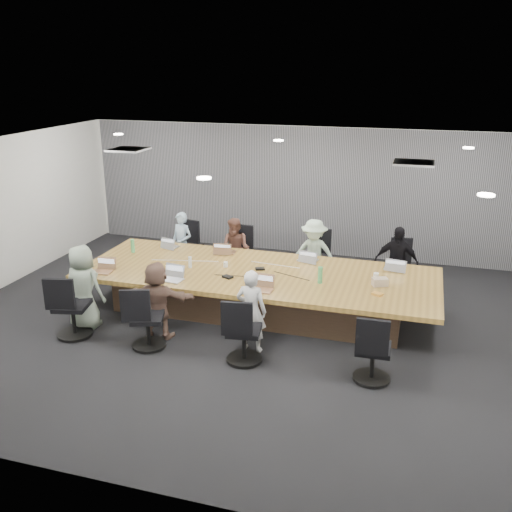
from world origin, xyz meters
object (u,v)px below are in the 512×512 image
(person_1, at_px, (236,250))
(person_4, at_px, (84,287))
(chair_3, at_px, (396,271))
(person_3, at_px, (396,262))
(chair_5, at_px, (148,323))
(conference_table, at_px, (258,290))
(laptop_1, at_px, (226,252))
(chair_6, at_px, (244,335))
(laptop_0, at_px, (170,247))
(person_5, at_px, (157,300))
(chair_7, at_px, (373,354))
(laptop_6, at_px, (262,290))
(person_0, at_px, (182,244))
(stapler, at_px, (253,274))
(chair_0, at_px, (189,251))
(mug_brown, at_px, (106,261))
(laptop_4, at_px, (102,272))
(laptop_5, at_px, (172,280))
(laptop_3, at_px, (395,268))
(chair_2, at_px, (317,262))
(bottle_green_left, at_px, (133,246))
(chair_1, at_px, (241,256))
(person_2, at_px, (314,254))
(bottle_clear, at_px, (190,262))
(bottle_green_right, at_px, (320,275))
(canvas_bag, at_px, (380,282))
(chair_4, at_px, (73,311))
(person_6, at_px, (251,311))
(snack_packet, at_px, (377,294))

(person_1, relative_size, person_4, 0.90)
(chair_3, xyz_separation_m, person_3, (0.00, -0.35, 0.30))
(chair_5, bearing_deg, conference_table, 35.96)
(laptop_1, bearing_deg, chair_5, 75.59)
(chair_6, bearing_deg, laptop_0, 123.89)
(person_3, distance_m, person_5, 4.36)
(chair_7, xyz_separation_m, laptop_6, (-1.81, 0.90, 0.35))
(person_0, height_order, stapler, person_0)
(chair_0, relative_size, person_0, 0.60)
(person_4, height_order, mug_brown, person_4)
(laptop_4, bearing_deg, laptop_5, -5.50)
(laptop_1, xyz_separation_m, stapler, (0.83, -1.03, 0.02))
(laptop_0, xyz_separation_m, laptop_3, (4.20, 0.00, 0.00))
(laptop_5, bearing_deg, chair_2, 58.39)
(person_4, bearing_deg, person_5, -176.64)
(person_4, relative_size, bottle_green_left, 5.49)
(person_1, height_order, stapler, person_1)
(chair_5, distance_m, laptop_0, 2.64)
(chair_6, relative_size, mug_brown, 7.52)
(laptop_5, bearing_deg, person_5, -84.18)
(chair_6, xyz_separation_m, laptop_0, (-2.28, 2.50, 0.34))
(laptop_1, bearing_deg, chair_1, -96.04)
(person_2, relative_size, bottle_clear, 6.91)
(stapler, bearing_deg, person_5, -115.71)
(laptop_0, relative_size, person_3, 0.23)
(laptop_4, relative_size, mug_brown, 3.06)
(person_3, bearing_deg, person_1, -176.32)
(person_1, height_order, laptop_1, person_1)
(chair_5, xyz_separation_m, bottle_green_right, (2.32, 1.48, 0.47))
(canvas_bag, bearing_deg, person_1, 153.96)
(mug_brown, bearing_deg, person_4, -81.32)
(bottle_green_left, bearing_deg, person_5, -52.10)
(person_3, xyz_separation_m, bottle_clear, (-3.38, -1.49, 0.17))
(laptop_6, xyz_separation_m, mug_brown, (-2.95, 0.39, 0.05))
(chair_5, distance_m, mug_brown, 1.97)
(chair_0, distance_m, chair_4, 3.44)
(bottle_green_left, relative_size, canvas_bag, 1.07)
(laptop_6, bearing_deg, person_3, 50.91)
(mug_brown, bearing_deg, laptop_4, -69.87)
(person_6, bearing_deg, laptop_4, -7.85)
(chair_4, height_order, bottle_green_left, bottle_green_left)
(laptop_3, height_order, bottle_green_right, bottle_green_right)
(chair_1, height_order, laptop_6, laptop_6)
(person_4, bearing_deg, laptop_0, -100.29)
(person_5, height_order, snack_packet, person_5)
(laptop_3, distance_m, mug_brown, 5.01)
(bottle_green_right, bearing_deg, chair_5, -147.42)
(chair_0, relative_size, laptop_3, 2.20)
(chair_7, xyz_separation_m, person_1, (-2.96, 3.05, 0.23))
(chair_7, relative_size, mug_brown, 7.36)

